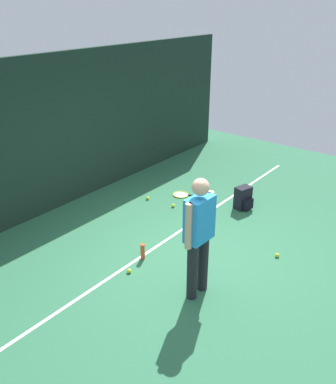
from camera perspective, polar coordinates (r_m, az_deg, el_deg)
ground_plane at (r=6.52m, az=2.78°, el=-8.93°), size 12.00×12.00×0.00m
back_fence at (r=7.86m, az=-15.12°, el=7.81°), size 10.00×0.10×2.83m
court_line at (r=6.81m, az=-1.13°, el=-7.24°), size 9.00×0.05×0.00m
tennis_player at (r=5.28m, az=4.30°, el=-5.48°), size 0.53×0.23×1.70m
tennis_racket at (r=8.43m, az=1.96°, el=-0.38°), size 0.45×0.62×0.03m
backpack at (r=7.96m, az=10.39°, el=-0.87°), size 0.34×0.34×0.44m
tennis_ball_near_player at (r=6.70m, az=14.87°, el=-8.44°), size 0.07×0.07×0.07m
tennis_ball_by_fence at (r=7.95m, az=0.73°, el=-1.88°), size 0.07×0.07×0.07m
tennis_ball_mid_court at (r=6.18m, az=-5.39°, el=-10.81°), size 0.07×0.07×0.07m
tennis_ball_far_left at (r=8.25m, az=-2.83°, el=-0.85°), size 0.07×0.07×0.07m
water_bottle at (r=6.41m, az=-3.52°, el=-8.22°), size 0.07×0.07×0.26m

